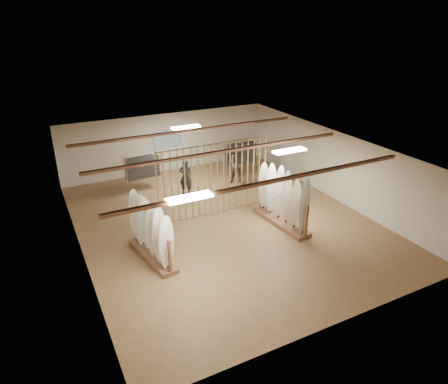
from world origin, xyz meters
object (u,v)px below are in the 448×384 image
rack_right (282,206)px  shopper_a (186,175)px  clothing_rack_a (142,167)px  clothing_rack_b (240,153)px  shopper_b (239,162)px  rack_left (151,239)px

rack_right → shopper_a: size_ratio=1.49×
rack_right → clothing_rack_a: (-3.54, 5.30, 0.34)m
clothing_rack_a → clothing_rack_b: 4.59m
shopper_b → rack_left: bearing=-111.9°
rack_left → clothing_rack_b: rack_left is taller
shopper_a → shopper_b: bearing=-139.8°
shopper_a → clothing_rack_b: bearing=-122.7°
clothing_rack_a → clothing_rack_b: clothing_rack_b is taller
clothing_rack_a → shopper_b: shopper_b is taller
clothing_rack_a → shopper_a: size_ratio=0.91×
rack_right → clothing_rack_b: (1.04, 4.98, 0.36)m
rack_right → shopper_b: bearing=78.7°
rack_left → clothing_rack_b: size_ratio=1.51×
rack_left → clothing_rack_a: size_ratio=1.54×
clothing_rack_a → shopper_b: size_ratio=0.76×
rack_left → rack_right: 4.84m
clothing_rack_b → shopper_a: size_ratio=0.93×
shopper_a → shopper_b: (2.53, -0.02, 0.17)m
clothing_rack_a → clothing_rack_b: size_ratio=0.98×
rack_left → clothing_rack_a: 5.47m
clothing_rack_a → rack_left: bearing=-109.2°
rack_right → shopper_b: (0.45, 4.03, 0.34)m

